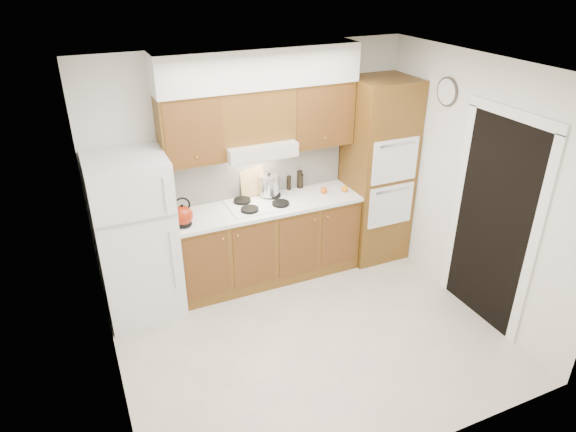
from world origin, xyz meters
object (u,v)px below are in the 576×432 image
(kettle, at_px, (183,216))
(fridge, at_px, (136,238))
(stock_pot, at_px, (269,185))
(oven_cabinet, at_px, (377,171))

(kettle, bearing_deg, fridge, 157.70)
(fridge, bearing_deg, stock_pot, 7.95)
(oven_cabinet, bearing_deg, stock_pot, 172.21)
(kettle, bearing_deg, stock_pot, 2.42)
(oven_cabinet, relative_size, kettle, 10.58)
(fridge, height_order, kettle, fridge)
(oven_cabinet, bearing_deg, kettle, -177.27)
(fridge, height_order, stock_pot, fridge)
(stock_pot, bearing_deg, oven_cabinet, -7.79)
(stock_pot, bearing_deg, kettle, -164.59)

